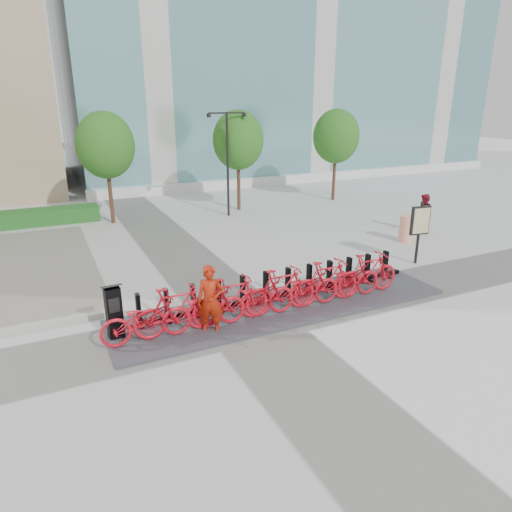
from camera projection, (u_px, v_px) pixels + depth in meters
name	position (u px, v px, depth m)	size (l,w,h in m)	color
ground	(246.00, 321.00, 12.00)	(120.00, 120.00, 0.00)	silver
glass_building	(271.00, 14.00, 36.04)	(32.00, 16.00, 24.00)	#42707E
hedge_b	(31.00, 218.00, 21.13)	(6.00, 1.20, 0.70)	#1E4A21
tree_1	(105.00, 145.00, 20.48)	(2.60, 2.60, 5.10)	brown
tree_2	(238.00, 140.00, 23.13)	(2.60, 2.60, 5.10)	brown
tree_3	(336.00, 136.00, 25.57)	(2.60, 2.60, 5.10)	brown
streetlamp	(227.00, 152.00, 22.02)	(2.00, 0.20, 5.00)	black
dock_pad	(284.00, 306.00, 12.78)	(9.60, 2.40, 0.08)	#3F3E45
dock_rail_posts	(278.00, 285.00, 13.06)	(8.02, 0.50, 0.85)	black
bike_0	(146.00, 319.00, 10.69)	(0.75, 2.16, 1.13)	red
bike_1	(176.00, 311.00, 10.97)	(0.59, 2.09, 1.26)	red
bike_2	(204.00, 307.00, 11.28)	(0.75, 2.16, 1.13)	red
bike_3	(231.00, 300.00, 11.55)	(0.59, 2.09, 1.26)	red
bike_4	(257.00, 297.00, 11.87)	(0.75, 2.16, 1.13)	red
bike_5	(281.00, 290.00, 12.14)	(0.59, 2.09, 1.26)	red
bike_6	(304.00, 288.00, 12.45)	(0.75, 2.16, 1.13)	red
bike_7	(326.00, 282.00, 12.73)	(0.59, 2.09, 1.26)	red
bike_8	(347.00, 280.00, 13.04)	(0.75, 2.16, 1.13)	red
bike_9	(368.00, 274.00, 13.31)	(0.59, 2.09, 1.26)	red
kiosk	(114.00, 311.00, 10.85)	(0.46, 0.40, 1.40)	black
worker_red	(210.00, 301.00, 11.05)	(0.65, 0.43, 1.79)	#991B08
pedestrian	(423.00, 214.00, 19.75)	(0.83, 0.65, 1.72)	maroon
construction_barrel	(406.00, 229.00, 18.60)	(0.56, 0.56, 1.08)	#FF4913
map_sign	(420.00, 223.00, 15.81)	(0.73, 0.21, 2.22)	black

